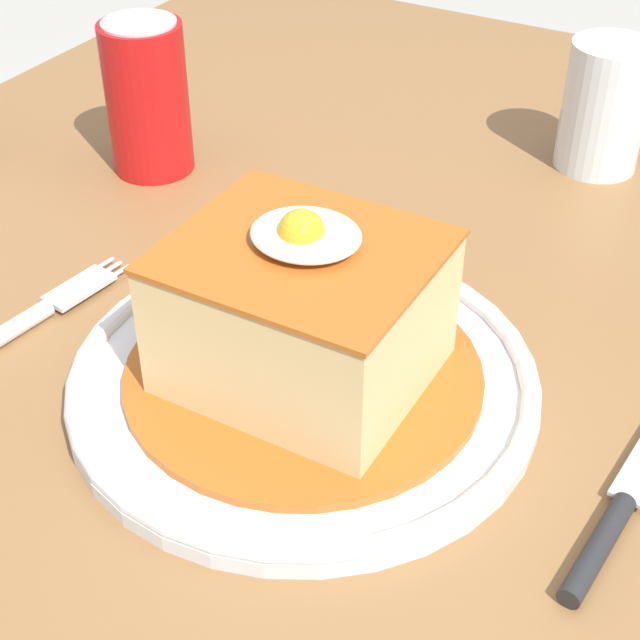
{
  "coord_description": "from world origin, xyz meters",
  "views": [
    {
      "loc": [
        0.15,
        -0.51,
        1.14
      ],
      "look_at": [
        -0.07,
        -0.11,
        0.79
      ],
      "focal_mm": 54.25,
      "sensor_mm": 36.0,
      "label": 1
    }
  ],
  "objects_px": {
    "main_plate": "(304,379)",
    "knife": "(615,518)",
    "drinking_glass": "(603,115)",
    "soda_can": "(147,98)",
    "fork": "(29,319)"
  },
  "relations": [
    {
      "from": "soda_can",
      "to": "drinking_glass",
      "type": "height_order",
      "value": "soda_can"
    },
    {
      "from": "main_plate",
      "to": "knife",
      "type": "height_order",
      "value": "main_plate"
    },
    {
      "from": "main_plate",
      "to": "soda_can",
      "type": "height_order",
      "value": "soda_can"
    },
    {
      "from": "fork",
      "to": "soda_can",
      "type": "bearing_deg",
      "value": 106.06
    },
    {
      "from": "soda_can",
      "to": "drinking_glass",
      "type": "bearing_deg",
      "value": 30.13
    },
    {
      "from": "main_plate",
      "to": "drinking_glass",
      "type": "distance_m",
      "value": 0.37
    },
    {
      "from": "main_plate",
      "to": "fork",
      "type": "relative_size",
      "value": 1.98
    },
    {
      "from": "fork",
      "to": "knife",
      "type": "relative_size",
      "value": 0.86
    },
    {
      "from": "fork",
      "to": "knife",
      "type": "height_order",
      "value": "same"
    },
    {
      "from": "main_plate",
      "to": "drinking_glass",
      "type": "bearing_deg",
      "value": 79.54
    },
    {
      "from": "main_plate",
      "to": "knife",
      "type": "bearing_deg",
      "value": -3.77
    },
    {
      "from": "fork",
      "to": "drinking_glass",
      "type": "bearing_deg",
      "value": 57.44
    },
    {
      "from": "main_plate",
      "to": "knife",
      "type": "distance_m",
      "value": 0.19
    },
    {
      "from": "main_plate",
      "to": "knife",
      "type": "relative_size",
      "value": 1.69
    },
    {
      "from": "drinking_glass",
      "to": "main_plate",
      "type": "bearing_deg",
      "value": -100.46
    }
  ]
}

